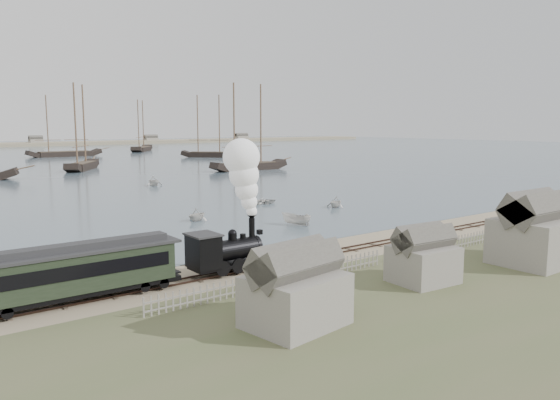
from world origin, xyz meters
TOP-DOWN VIEW (x-y plane):
  - ground at (0.00, 0.00)m, footprint 600.00×600.00m
  - rail_track at (0.00, -2.00)m, footprint 120.00×1.80m
  - picket_fence_west at (-6.50, -7.00)m, footprint 19.00×0.10m
  - picket_fence_east at (12.50, -7.50)m, footprint 15.00×0.10m
  - shed_left at (-10.00, -13.00)m, footprint 5.00×4.00m
  - shed_mid at (2.00, -12.00)m, footprint 4.00×3.50m
  - shed_right at (13.00, -14.00)m, footprint 6.00×5.00m
  - locomotive at (-5.99, -2.00)m, footprint 7.50×2.80m
  - passenger_coach at (-18.15, -2.00)m, footprint 13.01×2.51m
  - beached_dinghy at (-16.16, -0.06)m, footprint 2.95×4.05m
  - rowboat_1 at (1.23, 18.21)m, footprint 3.22×3.43m
  - rowboat_2 at (8.28, 9.46)m, footprint 3.59×2.64m
  - rowboat_3 at (14.81, 24.29)m, footprint 3.22×3.96m
  - rowboat_4 at (20.21, 16.04)m, footprint 3.07×3.31m
  - rowboat_5 at (22.95, 39.07)m, footprint 3.62×3.35m
  - rowboat_7 at (12.02, 53.21)m, footprint 3.72×3.32m
  - schooner_3 at (12.83, 94.23)m, footprint 12.76×16.31m
  - schooner_4 at (43.58, 70.16)m, footprint 19.58×4.86m
  - schooner_5 at (61.16, 118.45)m, footprint 16.13×15.95m
  - schooner_8 at (25.03, 150.62)m, footprint 23.60×6.00m
  - schooner_9 at (59.36, 168.15)m, footprint 15.83×19.13m

SIDE VIEW (x-z plane):
  - ground at x=0.00m, z-range 0.00..0.00m
  - picket_fence_west at x=-6.50m, z-range -0.60..0.60m
  - picket_fence_east at x=12.50m, z-range -0.60..0.60m
  - shed_left at x=-10.00m, z-range -2.05..2.05m
  - shed_mid at x=2.00m, z-range -1.80..1.80m
  - shed_right at x=13.00m, z-range -2.55..2.55m
  - rail_track at x=0.00m, z-range -0.04..0.12m
  - beached_dinghy at x=-16.16m, z-range 0.00..0.82m
  - rowboat_3 at x=14.81m, z-range 0.06..0.78m
  - rowboat_2 at x=8.28m, z-range 0.06..1.36m
  - rowboat_5 at x=22.95m, z-range 0.06..1.45m
  - rowboat_4 at x=20.21m, z-range 0.06..1.49m
  - rowboat_1 at x=1.23m, z-range 0.06..1.51m
  - rowboat_7 at x=12.02m, z-range 0.06..1.85m
  - passenger_coach at x=-18.15m, z-range 0.43..3.59m
  - locomotive at x=-5.99m, z-range -0.36..8.99m
  - schooner_3 at x=12.83m, z-range 0.06..20.06m
  - schooner_4 at x=43.58m, z-range 0.06..20.06m
  - schooner_5 at x=61.16m, z-range 0.06..20.06m
  - schooner_8 at x=25.03m, z-range 0.06..20.06m
  - schooner_9 at x=59.36m, z-range 0.06..20.06m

